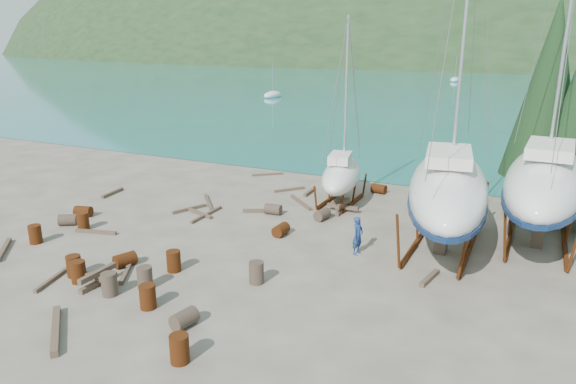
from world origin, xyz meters
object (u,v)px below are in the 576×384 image
at_px(large_sailboat_near, 448,187).
at_px(worker, 358,236).
at_px(small_sailboat_shore, 342,175).
at_px(large_sailboat_far, 545,181).

relative_size(large_sailboat_near, worker, 10.32).
bearing_deg(small_sailboat_shore, large_sailboat_near, -44.76).
bearing_deg(worker, large_sailboat_far, -42.87).
relative_size(large_sailboat_near, large_sailboat_far, 0.98).
xyz_separation_m(small_sailboat_shore, worker, (3.26, -6.67, -0.86)).
bearing_deg(worker, small_sailboat_shore, 37.71).
bearing_deg(large_sailboat_near, small_sailboat_shore, 138.13).
bearing_deg(worker, large_sailboat_near, -42.02).
bearing_deg(large_sailboat_far, worker, -141.76).
height_order(large_sailboat_near, worker, large_sailboat_near).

